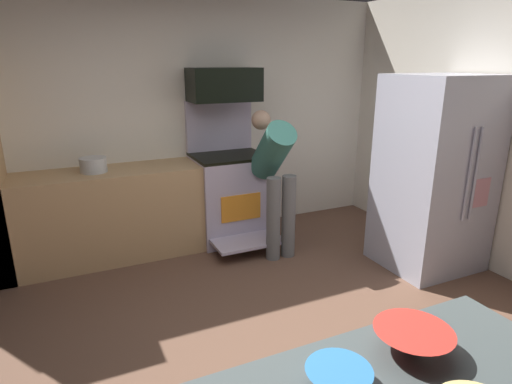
{
  "coord_description": "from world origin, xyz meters",
  "views": [
    {
      "loc": [
        -1.09,
        -2.25,
        1.91
      ],
      "look_at": [
        0.08,
        0.3,
        1.05
      ],
      "focal_mm": 29.9,
      "sensor_mm": 36.0,
      "label": 1
    }
  ],
  "objects_px": {
    "oven_range": "(229,194)",
    "stock_pot": "(93,165)",
    "person_cook": "(274,171)",
    "mixing_bowl_prep": "(413,340)",
    "refrigerator": "(434,174)",
    "mixing_bowl_small": "(339,377)",
    "microwave": "(224,85)"
  },
  "relations": [
    {
      "from": "refrigerator",
      "to": "person_cook",
      "type": "height_order",
      "value": "refrigerator"
    },
    {
      "from": "oven_range",
      "to": "mixing_bowl_small",
      "type": "relative_size",
      "value": 6.8
    },
    {
      "from": "mixing_bowl_small",
      "to": "mixing_bowl_prep",
      "type": "xyz_separation_m",
      "value": [
        0.35,
        0.03,
        0.01
      ]
    },
    {
      "from": "microwave",
      "to": "mixing_bowl_prep",
      "type": "distance_m",
      "value": 3.47
    },
    {
      "from": "stock_pot",
      "to": "oven_range",
      "type": "bearing_deg",
      "value": -0.61
    },
    {
      "from": "oven_range",
      "to": "refrigerator",
      "type": "relative_size",
      "value": 0.83
    },
    {
      "from": "person_cook",
      "to": "mixing_bowl_small",
      "type": "relative_size",
      "value": 6.48
    },
    {
      "from": "oven_range",
      "to": "stock_pot",
      "type": "relative_size",
      "value": 6.03
    },
    {
      "from": "refrigerator",
      "to": "stock_pot",
      "type": "relative_size",
      "value": 7.23
    },
    {
      "from": "person_cook",
      "to": "mixing_bowl_prep",
      "type": "bearing_deg",
      "value": -106.82
    },
    {
      "from": "stock_pot",
      "to": "mixing_bowl_prep",
      "type": "bearing_deg",
      "value": -75.8
    },
    {
      "from": "microwave",
      "to": "person_cook",
      "type": "xyz_separation_m",
      "value": [
        0.27,
        -0.64,
        -0.82
      ]
    },
    {
      "from": "oven_range",
      "to": "person_cook",
      "type": "xyz_separation_m",
      "value": [
        0.27,
        -0.55,
        0.35
      ]
    },
    {
      "from": "mixing_bowl_small",
      "to": "mixing_bowl_prep",
      "type": "distance_m",
      "value": 0.35
    },
    {
      "from": "oven_range",
      "to": "mixing_bowl_small",
      "type": "distance_m",
      "value": 3.43
    },
    {
      "from": "refrigerator",
      "to": "mixing_bowl_prep",
      "type": "height_order",
      "value": "refrigerator"
    },
    {
      "from": "refrigerator",
      "to": "stock_pot",
      "type": "distance_m",
      "value": 3.21
    },
    {
      "from": "stock_pot",
      "to": "microwave",
      "type": "bearing_deg",
      "value": 3.33
    },
    {
      "from": "mixing_bowl_small",
      "to": "stock_pot",
      "type": "xyz_separation_m",
      "value": [
        -0.48,
        3.3,
        0.04
      ]
    },
    {
      "from": "refrigerator",
      "to": "mixing_bowl_small",
      "type": "bearing_deg",
      "value": -142.03
    },
    {
      "from": "mixing_bowl_small",
      "to": "stock_pot",
      "type": "relative_size",
      "value": 0.89
    },
    {
      "from": "person_cook",
      "to": "mixing_bowl_prep",
      "type": "height_order",
      "value": "person_cook"
    },
    {
      "from": "mixing_bowl_prep",
      "to": "stock_pot",
      "type": "relative_size",
      "value": 1.15
    },
    {
      "from": "person_cook",
      "to": "mixing_bowl_small",
      "type": "bearing_deg",
      "value": -113.03
    },
    {
      "from": "microwave",
      "to": "person_cook",
      "type": "relative_size",
      "value": 0.52
    },
    {
      "from": "microwave",
      "to": "person_cook",
      "type": "distance_m",
      "value": 1.07
    },
    {
      "from": "mixing_bowl_prep",
      "to": "mixing_bowl_small",
      "type": "bearing_deg",
      "value": -174.6
    },
    {
      "from": "refrigerator",
      "to": "mixing_bowl_prep",
      "type": "xyz_separation_m",
      "value": [
        -2.05,
        -1.84,
        0.04
      ]
    },
    {
      "from": "refrigerator",
      "to": "person_cook",
      "type": "distance_m",
      "value": 1.51
    },
    {
      "from": "oven_range",
      "to": "person_cook",
      "type": "distance_m",
      "value": 0.71
    },
    {
      "from": "refrigerator",
      "to": "mixing_bowl_small",
      "type": "relative_size",
      "value": 8.15
    },
    {
      "from": "microwave",
      "to": "mixing_bowl_small",
      "type": "xyz_separation_m",
      "value": [
        -0.89,
        -3.38,
        -0.75
      ]
    }
  ]
}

